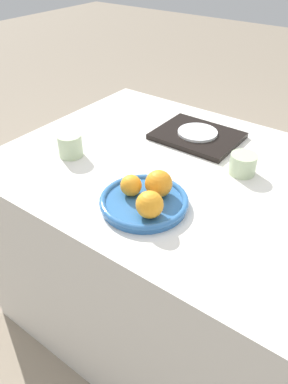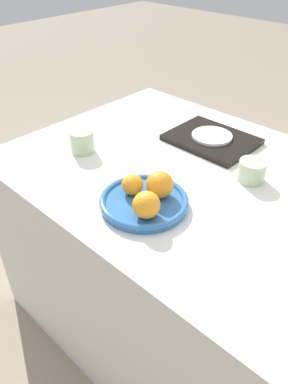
% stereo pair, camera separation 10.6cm
% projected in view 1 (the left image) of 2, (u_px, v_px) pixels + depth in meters
% --- Properties ---
extents(ground_plane, '(12.00, 12.00, 0.00)m').
position_uv_depth(ground_plane, '(182.00, 317.00, 1.69)').
color(ground_plane, gray).
extents(table, '(1.34, 0.93, 0.78)m').
position_uv_depth(table, '(187.00, 256.00, 1.46)').
color(table, silver).
rests_on(table, ground_plane).
extents(fruit_platter, '(0.26, 0.26, 0.03)m').
position_uv_depth(fruit_platter, '(144.00, 202.00, 1.08)').
color(fruit_platter, '#336BAD').
rests_on(fruit_platter, table).
extents(orange_0, '(0.06, 0.06, 0.06)m').
position_uv_depth(orange_0, '(131.00, 185.00, 1.08)').
color(orange_0, orange).
rests_on(orange_0, fruit_platter).
extents(orange_1, '(0.08, 0.08, 0.08)m').
position_uv_depth(orange_1, '(159.00, 184.00, 1.07)').
color(orange_1, orange).
rests_on(orange_1, fruit_platter).
extents(orange_2, '(0.08, 0.08, 0.08)m').
position_uv_depth(orange_2, '(150.00, 205.00, 1.00)').
color(orange_2, orange).
rests_on(orange_2, fruit_platter).
extents(serving_tray, '(0.31, 0.24, 0.02)m').
position_uv_depth(serving_tray, '(197.00, 136.00, 1.42)').
color(serving_tray, black).
rests_on(serving_tray, table).
extents(side_plate, '(0.15, 0.15, 0.01)m').
position_uv_depth(side_plate, '(198.00, 132.00, 1.41)').
color(side_plate, white).
rests_on(side_plate, serving_tray).
extents(cup_1, '(0.08, 0.08, 0.08)m').
position_uv_depth(cup_1, '(70.00, 145.00, 1.30)').
color(cup_1, '#B7CC9E').
rests_on(cup_1, table).
extents(cup_2, '(0.09, 0.09, 0.07)m').
position_uv_depth(cup_2, '(243.00, 164.00, 1.21)').
color(cup_2, '#B7CC9E').
rests_on(cup_2, table).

